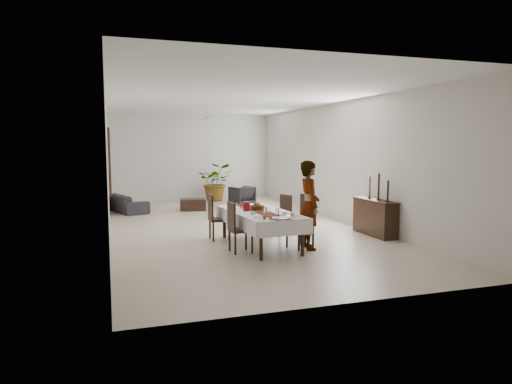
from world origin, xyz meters
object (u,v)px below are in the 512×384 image
sideboard_body (375,218)px  woman (309,205)px  dining_table_top (260,213)px  sofa (127,203)px  red_pitcher (246,206)px

sideboard_body → woman: bearing=-158.3°
dining_table_top → sofa: size_ratio=1.23×
red_pitcher → woman: 1.28m
red_pitcher → sofa: (-2.15, 5.69, -0.55)m
sofa → dining_table_top: bearing=-176.7°
dining_table_top → woman: bearing=-35.1°
sideboard_body → sofa: 7.64m
woman → red_pitcher: bearing=67.9°
dining_table_top → red_pitcher: red_pitcher is taller
dining_table_top → red_pitcher: size_ratio=12.00×
woman → sideboard_body: size_ratio=1.32×
sofa → woman: bearing=-171.9°
sideboard_body → sofa: bearing=133.5°
dining_table_top → woman: size_ratio=1.29×
dining_table_top → sofa: (-2.39, 5.82, -0.42)m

